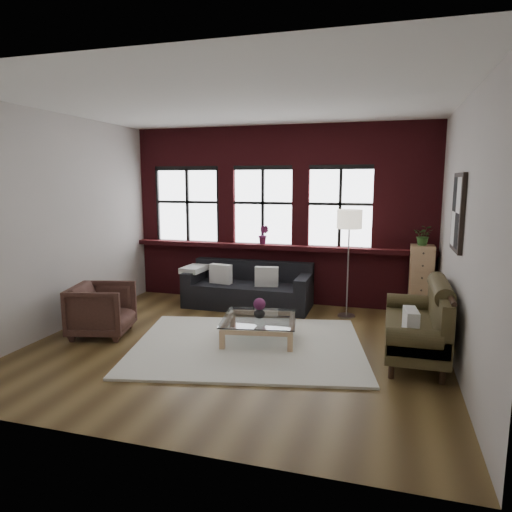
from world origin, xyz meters
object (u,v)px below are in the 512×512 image
(vase, at_px, (259,312))
(floor_lamp, at_px, (348,260))
(vintage_settee, at_px, (415,320))
(coffee_table, at_px, (259,329))
(dark_sofa, at_px, (248,285))
(armchair, at_px, (102,310))
(drawer_chest, at_px, (421,282))

(vase, xyz_separation_m, floor_lamp, (1.08, 1.51, 0.55))
(vintage_settee, bearing_deg, coffee_table, 179.98)
(dark_sofa, height_order, armchair, dark_sofa)
(dark_sofa, distance_m, vintage_settee, 3.18)
(floor_lamp, bearing_deg, armchair, -150.33)
(coffee_table, bearing_deg, vase, 0.00)
(dark_sofa, distance_m, floor_lamp, 1.84)
(coffee_table, height_order, drawer_chest, drawer_chest)
(armchair, height_order, drawer_chest, drawer_chest)
(vase, bearing_deg, armchair, -170.03)
(armchair, distance_m, drawer_chest, 5.02)
(dark_sofa, height_order, vintage_settee, vintage_settee)
(dark_sofa, height_order, coffee_table, dark_sofa)
(vintage_settee, relative_size, coffee_table, 1.78)
(drawer_chest, bearing_deg, floor_lamp, -164.63)
(coffee_table, bearing_deg, drawer_chest, 39.26)
(vintage_settee, relative_size, drawer_chest, 1.51)
(vase, bearing_deg, floor_lamp, 54.46)
(coffee_table, height_order, floor_lamp, floor_lamp)
(vase, bearing_deg, coffee_table, 180.00)
(dark_sofa, distance_m, vase, 1.76)
(vase, bearing_deg, drawer_chest, 39.26)
(coffee_table, bearing_deg, armchair, -170.03)
(coffee_table, xyz_separation_m, vase, (0.00, 0.00, 0.25))
(armchair, distance_m, coffee_table, 2.31)
(dark_sofa, height_order, floor_lamp, floor_lamp)
(dark_sofa, relative_size, drawer_chest, 1.85)
(floor_lamp, bearing_deg, drawer_chest, 15.37)
(coffee_table, distance_m, floor_lamp, 2.01)
(drawer_chest, xyz_separation_m, floor_lamp, (-1.15, -0.32, 0.36))
(drawer_chest, distance_m, floor_lamp, 1.25)
(vintage_settee, xyz_separation_m, floor_lamp, (-0.98, 1.51, 0.48))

